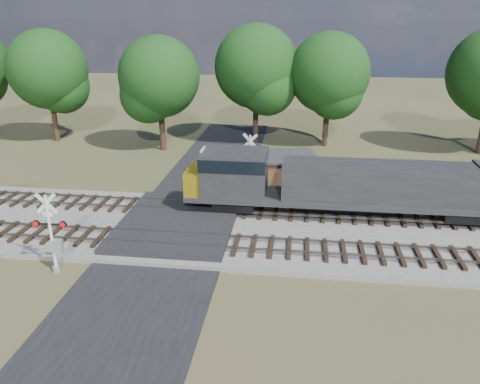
# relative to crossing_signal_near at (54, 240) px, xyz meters

# --- Properties ---
(ground) EXTENTS (160.00, 160.00, 0.00)m
(ground) POSITION_rel_crossing_signal_near_xyz_m (4.91, 5.45, -1.83)
(ground) COLOR #414C28
(ground) RESTS_ON ground
(ballast_bed) EXTENTS (140.00, 10.00, 0.30)m
(ballast_bed) POSITION_rel_crossing_signal_near_xyz_m (14.91, 5.95, -1.68)
(ballast_bed) COLOR gray
(ballast_bed) RESTS_ON ground
(road) EXTENTS (7.00, 60.00, 0.08)m
(road) POSITION_rel_crossing_signal_near_xyz_m (4.91, 5.45, -1.79)
(road) COLOR black
(road) RESTS_ON ground
(crossing_panel) EXTENTS (7.00, 9.00, 0.62)m
(crossing_panel) POSITION_rel_crossing_signal_near_xyz_m (4.91, 5.95, -1.52)
(crossing_panel) COLOR #262628
(crossing_panel) RESTS_ON ground
(track_near) EXTENTS (140.00, 2.60, 0.33)m
(track_near) POSITION_rel_crossing_signal_near_xyz_m (8.03, 3.45, -1.42)
(track_near) COLOR black
(track_near) RESTS_ON ballast_bed
(track_far) EXTENTS (140.00, 2.60, 0.33)m
(track_far) POSITION_rel_crossing_signal_near_xyz_m (8.03, 8.45, -1.42)
(track_far) COLOR black
(track_far) RESTS_ON ballast_bed
(crossing_signal_near) EXTENTS (1.78, 0.38, 4.40)m
(crossing_signal_near) POSITION_rel_crossing_signal_near_xyz_m (0.00, 0.00, 0.00)
(crossing_signal_near) COLOR silver
(crossing_signal_near) RESTS_ON ground
(crossing_signal_far) EXTENTS (1.83, 0.44, 4.55)m
(crossing_signal_far) POSITION_rel_crossing_signal_near_xyz_m (8.59, 12.90, 0.06)
(crossing_signal_far) COLOR silver
(crossing_signal_far) RESTS_ON ground
(equipment_shed) EXTENTS (4.65, 4.65, 2.76)m
(equipment_shed) POSITION_rel_crossing_signal_near_xyz_m (11.52, 13.88, -0.43)
(equipment_shed) COLOR #44251D
(equipment_shed) RESTS_ON ground
(treeline) EXTENTS (80.24, 12.08, 11.91)m
(treeline) POSITION_rel_crossing_signal_near_xyz_m (8.84, 26.36, 5.45)
(treeline) COLOR black
(treeline) RESTS_ON ground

